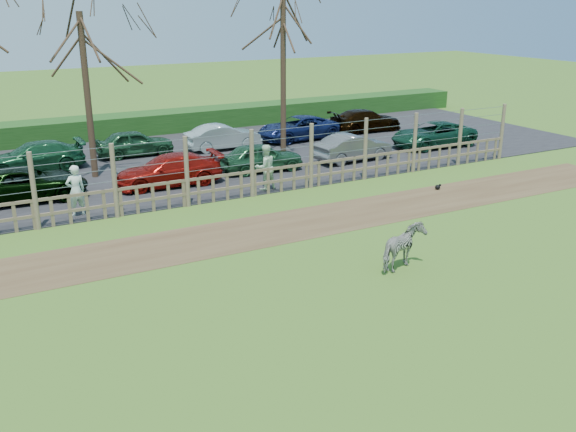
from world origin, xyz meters
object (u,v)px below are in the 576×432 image
car_5 (353,147)px  car_11 (223,137)px  tree_right (283,38)px  car_3 (168,170)px  visitor_b (265,167)px  car_4 (261,157)px  car_10 (135,143)px  zebra (403,248)px  visitor_a (76,190)px  car_13 (366,120)px  car_9 (34,157)px  car_6 (433,135)px  car_2 (25,184)px  crow (438,187)px  tree_mid (83,55)px  car_12 (298,128)px

car_5 → car_11: size_ratio=1.00×
tree_right → car_3: tree_right is taller
visitor_b → car_4: bearing=-115.6°
visitor_b → car_10: (-2.80, 7.88, -0.26)m
zebra → visitor_a: bearing=15.5°
tree_right → car_13: (6.27, 2.14, -4.60)m
car_5 → car_9: same height
car_9 → car_5: bearing=68.9°
car_9 → car_4: bearing=61.0°
car_3 → car_5: 8.58m
tree_right → car_9: size_ratio=1.78×
car_6 → car_11: same height
visitor_b → car_4: visitor_b is taller
visitor_a → car_10: 8.71m
visitor_a → car_9: size_ratio=0.42×
car_3 → car_6: bearing=95.0°
tree_right → car_11: 5.46m
car_2 → car_3: bearing=-93.4°
crow → zebra: bearing=-137.7°
visitor_a → car_4: bearing=-172.2°
tree_mid → car_3: (2.24, -2.71, -4.23)m
car_5 → car_10: bearing=52.8°
car_5 → car_12: bearing=-4.1°
car_3 → tree_right: bearing=118.2°
tree_mid → car_6: size_ratio=1.58×
car_11 → car_13: same height
car_4 → car_10: 6.58m
visitor_a → car_5: (12.46, 2.06, -0.26)m
car_2 → car_6: (18.84, -0.03, 0.00)m
car_4 → visitor_b: bearing=160.7°
tree_mid → crow: bearing=-36.0°
tree_right → car_10: tree_right is taller
car_10 → car_9: bearing=100.3°
car_12 → crow: bearing=-3.3°
car_6 → crow: bearing=-38.1°
tree_right → crow: size_ratio=28.04×
zebra → car_5: car_5 is taller
zebra → car_6: (10.80, 11.35, 0.02)m
tree_mid → car_6: 16.62m
visitor_b → car_11: visitor_b is taller
car_3 → car_4: (4.12, 0.26, 0.00)m
car_9 → tree_right: bearing=81.2°
visitor_a → car_5: size_ratio=0.47×
tree_mid → visitor_a: bearing=-108.8°
zebra → car_3: 11.21m
car_3 → car_9: (-4.26, 4.88, 0.00)m
car_12 → visitor_b: bearing=-41.4°
car_13 → car_11: bearing=94.2°
zebra → car_10: car_10 is taller
zebra → car_4: (1.24, 11.10, 0.02)m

